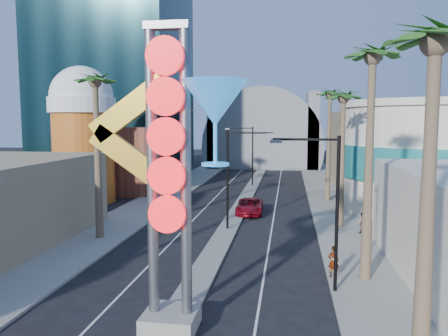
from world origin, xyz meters
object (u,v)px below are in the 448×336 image
neon_sign (188,156)px  red_pickup (250,206)px  pedestrian_b (362,223)px  pedestrian_a (333,261)px

neon_sign → red_pickup: (0.38, 23.49, -6.59)m
red_pickup → pedestrian_b: pedestrian_b is taller
neon_sign → pedestrian_b: (9.59, 17.13, -6.35)m
pedestrian_a → pedestrian_b: size_ratio=1.09×
red_pickup → pedestrian_b: size_ratio=3.23×
red_pickup → pedestrian_b: (9.21, -6.36, 0.23)m
neon_sign → pedestrian_b: size_ratio=7.81×
neon_sign → pedestrian_b: neon_sign is taller
red_pickup → neon_sign: bearing=-92.5°
pedestrian_a → pedestrian_b: 10.55m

